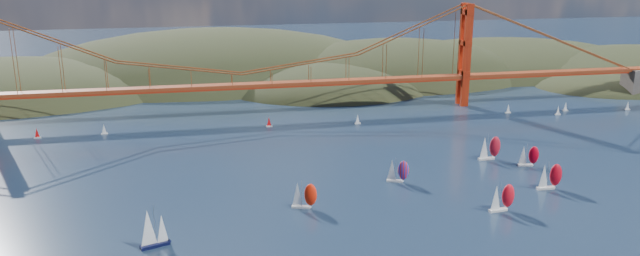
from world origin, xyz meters
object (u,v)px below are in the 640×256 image
object	(u,v)px
racer_rwb	(397,170)
racer_0	(304,195)
racer_2	(550,176)
racer_4	(528,155)
racer_3	(489,147)
racer_1	(502,197)
sloop_navy	(152,229)

from	to	relation	value
racer_rwb	racer_0	bearing A→B (deg)	-134.96
racer_0	racer_2	distance (m)	87.82
racer_4	racer_rwb	xyz separation A→B (m)	(-55.79, -6.58, 0.10)
racer_3	racer_2	bearing A→B (deg)	-84.63
racer_3	racer_4	distance (m)	15.37
racer_0	racer_1	size ratio (longest dim) A/B	0.96
racer_1	racer_rwb	bearing A→B (deg)	120.59
racer_2	racer_4	distance (m)	24.91
racer_0	sloop_navy	bearing A→B (deg)	-140.40
racer_rwb	racer_3	bearing A→B (deg)	41.62
racer_1	racer_2	xyz separation A→B (m)	(25.78, 14.57, 0.13)
racer_0	racer_4	distance (m)	96.38
racer_1	racer_rwb	world-z (taller)	racer_1
racer_4	racer_3	bearing A→B (deg)	150.42
racer_1	racer_4	xyz separation A→B (m)	(31.39, 38.83, -0.48)
racer_1	racer_4	size ratio (longest dim) A/B	1.11
sloop_navy	racer_1	world-z (taller)	sloop_navy
racer_3	racer_4	bearing A→B (deg)	-46.79
racer_2	racer_1	bearing A→B (deg)	-150.17
racer_3	racer_rwb	bearing A→B (deg)	-162.88
sloop_navy	racer_1	xyz separation A→B (m)	(108.75, 3.92, -0.88)
sloop_navy	racer_4	distance (m)	146.52
racer_0	racer_1	bearing A→B (deg)	3.56
sloop_navy	racer_rwb	xyz separation A→B (m)	(84.35, 36.17, -1.26)
racer_1	racer_rwb	size ratio (longest dim) A/B	1.09
racer_0	racer_4	world-z (taller)	racer_0
racer_0	racer_2	size ratio (longest dim) A/B	0.93
racer_4	racer_rwb	distance (m)	56.18
sloop_navy	racer_0	bearing A→B (deg)	1.84
sloop_navy	racer_4	bearing A→B (deg)	-3.46
racer_3	racer_0	bearing A→B (deg)	-161.29
racer_1	racer_0	bearing A→B (deg)	159.71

